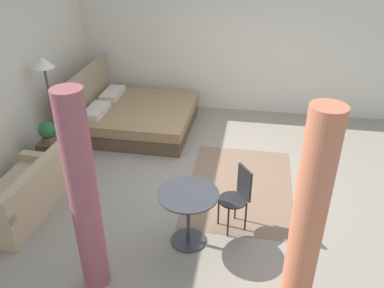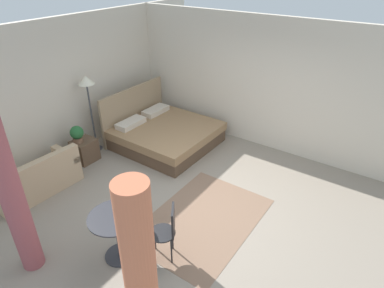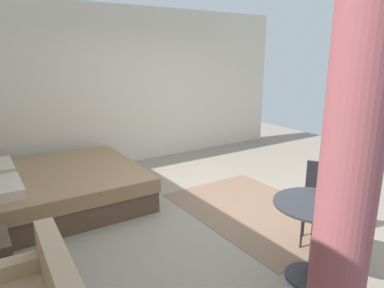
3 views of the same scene
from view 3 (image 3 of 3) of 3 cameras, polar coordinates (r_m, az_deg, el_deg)
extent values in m
cube|color=gray|center=(4.67, 4.64, -10.81)|extent=(8.30, 9.51, 0.02)
cube|color=beige|center=(6.53, -9.70, 9.33)|extent=(0.12, 6.51, 2.82)
cube|color=#7F604C|center=(4.70, 10.44, -10.66)|extent=(2.26, 1.57, 0.01)
cube|color=brown|center=(5.10, -20.44, -7.67)|extent=(1.94, 1.96, 0.28)
cube|color=#93704C|center=(5.02, -20.68, -5.21)|extent=(1.99, 2.00, 0.18)
cube|color=beige|center=(4.49, -28.32, -6.32)|extent=(0.70, 0.33, 0.12)
cube|color=beige|center=(5.30, -29.17, -3.39)|extent=(0.70, 0.33, 0.12)
cube|color=tan|center=(3.03, -28.65, -17.85)|extent=(0.17, 0.76, 0.12)
cylinder|color=#2D2D33|center=(3.57, 18.85, -20.03)|extent=(0.45, 0.45, 0.02)
cylinder|color=#2D2D33|center=(3.39, 19.36, -15.09)|extent=(0.05, 0.05, 0.72)
cylinder|color=#2D2D33|center=(3.22, 19.92, -9.32)|extent=(0.75, 0.75, 0.02)
cylinder|color=black|center=(3.90, 17.68, -13.23)|extent=(0.02, 0.02, 0.44)
cylinder|color=black|center=(3.90, 21.58, -13.61)|extent=(0.02, 0.02, 0.44)
cylinder|color=black|center=(4.13, 18.00, -11.61)|extent=(0.02, 0.02, 0.44)
cylinder|color=black|center=(4.13, 21.66, -11.97)|extent=(0.02, 0.02, 0.44)
cylinder|color=black|center=(3.91, 20.02, -9.60)|extent=(0.51, 0.51, 0.02)
cube|color=black|center=(3.98, 20.41, -5.74)|extent=(0.26, 0.19, 0.43)
cylinder|color=#994C51|center=(1.96, 23.68, -12.03)|extent=(0.29, 0.29, 2.32)
camera|label=1|loc=(4.01, 95.71, 21.93)|focal=36.92mm
camera|label=2|loc=(5.53, 67.14, 25.34)|focal=30.88mm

